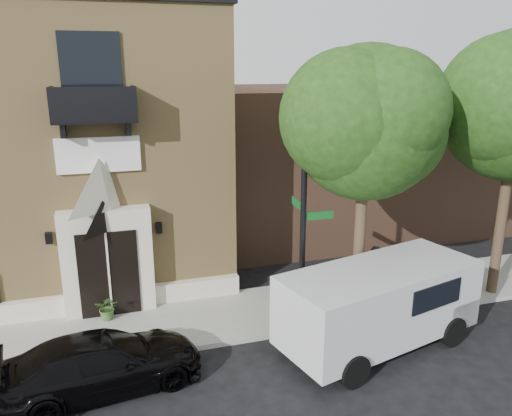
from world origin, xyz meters
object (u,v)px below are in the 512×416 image
Objects in this scene: dumpster at (344,290)px; street_sign at (304,219)px; pedestrian_near at (373,272)px; cargo_van at (385,301)px; fire_hydrant at (356,302)px; black_sedan at (102,363)px.

street_sign is at bearing -148.45° from dumpster.
pedestrian_near is (1.20, 0.40, 0.26)m from dumpster.
dumpster is at bearing 82.40° from cargo_van.
black_sedan is at bearing -170.23° from fire_hydrant.
cargo_van reaches higher than fire_hydrant.
black_sedan is at bearing 2.73° from pedestrian_near.
fire_hydrant is (7.24, 1.25, -0.13)m from black_sedan.
fire_hydrant is 0.46× the size of pedestrian_near.
street_sign is at bearing 122.94° from cargo_van.
pedestrian_near is at bearing 40.49° from fire_hydrant.
pedestrian_near is at bearing 52.74° from cargo_van.
cargo_van is 2.77× the size of dumpster.
street_sign is 3.17m from fire_hydrant.
cargo_van is at bearing -87.84° from fire_hydrant.
pedestrian_near is at bearing 15.71° from street_sign.
street_sign reaches higher than cargo_van.
street_sign is 7.58× the size of fire_hydrant.
dumpster is 1.21× the size of pedestrian_near.
street_sign is (5.56, 1.44, 2.56)m from black_sedan.
cargo_van is (7.29, -0.17, 0.58)m from black_sedan.
street_sign is (-1.73, 1.61, 1.97)m from cargo_van.
cargo_van is at bearing -62.87° from dumpster.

